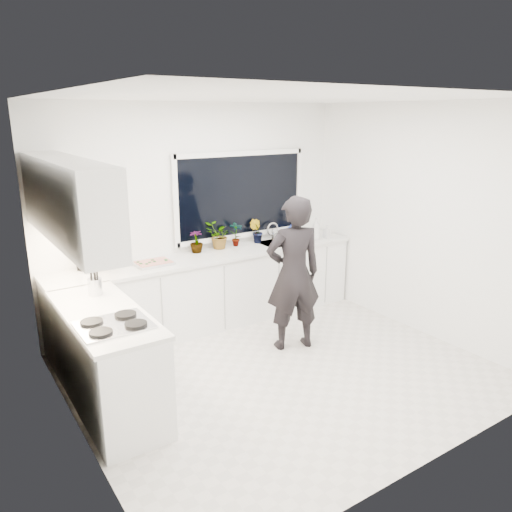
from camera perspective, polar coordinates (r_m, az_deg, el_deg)
floor at (r=5.29m, az=2.95°, el=-13.09°), size 4.00×3.50×0.02m
wall_back at (r=6.25m, az=-6.55°, el=4.68°), size 4.00×0.02×2.70m
wall_left at (r=3.97m, az=-20.79°, el=-2.82°), size 0.02×3.50×2.70m
wall_right at (r=6.18m, az=18.33°, el=3.84°), size 0.02×3.50×2.70m
ceiling at (r=4.64m, az=3.45°, el=17.80°), size 4.00×3.50×0.02m
window at (r=6.48m, az=-1.71°, el=6.96°), size 1.80×0.02×1.00m
base_cabinets_back at (r=6.23m, az=-4.97°, el=-4.02°), size 3.92×0.58×0.88m
base_cabinets_left at (r=4.70m, az=-16.62°, el=-11.52°), size 0.58×1.60×0.88m
countertop_back at (r=6.08m, az=-5.03°, el=0.04°), size 3.94×0.62×0.04m
countertop_left at (r=4.52m, az=-17.08°, el=-6.32°), size 0.62×1.60×0.04m
upper_cabinets at (r=4.57m, az=-20.78°, el=6.01°), size 0.34×2.10×0.70m
sink at (r=6.64m, az=2.90°, el=1.18°), size 0.58×0.42×0.14m
faucet at (r=6.76m, az=1.91°, el=2.85°), size 0.03×0.03×0.22m
stovetop at (r=4.19m, az=-15.95°, el=-7.49°), size 0.56×0.48×0.03m
person at (r=5.49m, az=4.30°, el=-2.05°), size 0.72×0.57×1.73m
pizza_tray at (r=5.74m, az=-11.61°, el=-0.82°), size 0.41×0.30×0.03m
pizza at (r=5.74m, az=-11.62°, el=-0.66°), size 0.37×0.27×0.01m
watering_can at (r=6.92m, az=4.21°, el=2.74°), size 0.17×0.17×0.13m
paper_towel_roll at (r=5.62m, az=-18.80°, el=-0.49°), size 0.12×0.12×0.26m
knife_block at (r=5.71m, az=-17.26°, el=-0.33°), size 0.15×0.13×0.22m
utensil_crock at (r=4.91m, az=-17.92°, el=-3.36°), size 0.14×0.14×0.16m
picture_frame_large at (r=5.75m, az=-18.98°, el=-0.04°), size 0.22×0.07×0.28m
picture_frame_small at (r=5.81m, az=-16.73°, el=0.41°), size 0.25×0.03×0.30m
herb_plants at (r=6.30m, az=-3.74°, el=2.35°), size 1.08×0.28×0.34m
soap_bottles at (r=6.80m, az=7.17°, el=3.03°), size 0.32×0.16×0.30m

